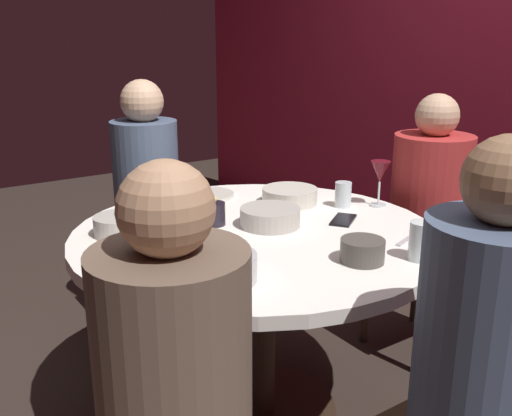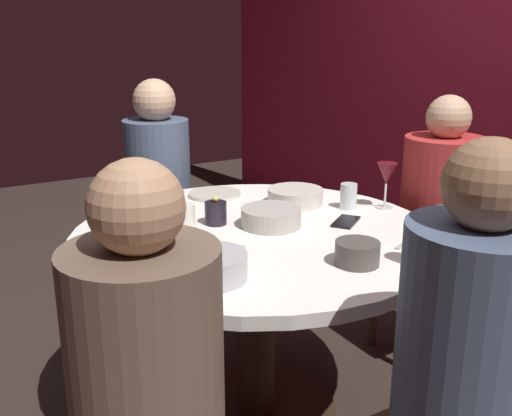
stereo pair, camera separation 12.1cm
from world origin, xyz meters
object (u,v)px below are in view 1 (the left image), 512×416
(seated_diner_right, at_px, (487,343))
(dinner_plate, at_px, (208,195))
(cup_by_left_diner, at_px, (422,241))
(cup_by_right_diner, at_px, (343,195))
(cell_phone, at_px, (343,220))
(wine_glass, at_px, (380,173))
(bowl_small_white, at_px, (120,225))
(bowl_serving_large, at_px, (220,267))
(cup_near_candle, at_px, (185,219))
(bowl_rice_portion, at_px, (270,217))
(dining_table, at_px, (256,275))
(bowl_sauce_side, at_px, (362,251))
(seated_diner_front_right, at_px, (174,380))
(bowl_salad_center, at_px, (290,196))
(seated_diner_back, at_px, (430,197))
(seated_diner_left, at_px, (146,179))
(candle_holder, at_px, (214,214))

(seated_diner_right, relative_size, dinner_plate, 5.55)
(cup_by_left_diner, relative_size, cup_by_right_diner, 1.21)
(cell_phone, xyz_separation_m, cup_by_left_diner, (0.40, -0.06, 0.05))
(wine_glass, bearing_deg, bowl_small_white, -104.64)
(cup_by_left_diner, bearing_deg, bowl_serving_large, -110.20)
(cup_near_candle, bearing_deg, bowl_rice_portion, 66.60)
(bowl_rice_portion, bearing_deg, cup_near_candle, -113.40)
(bowl_serving_large, bearing_deg, seated_diner_right, 26.82)
(dining_table, xyz_separation_m, bowl_sauce_side, (0.40, 0.10, 0.20))
(seated_diner_front_right, distance_m, bowl_serving_large, 0.46)
(bowl_small_white, height_order, cup_near_candle, cup_near_candle)
(dinner_plate, relative_size, bowl_sauce_side, 1.65)
(bowl_rice_portion, xyz_separation_m, cup_near_candle, (-0.12, -0.27, 0.01))
(bowl_small_white, relative_size, cup_by_right_diner, 1.77)
(cup_near_candle, relative_size, cup_by_left_diner, 0.76)
(dinner_plate, height_order, cup_by_right_diner, cup_by_right_diner)
(seated_diner_front_right, xyz_separation_m, bowl_serving_large, (-0.34, 0.31, 0.05))
(bowl_salad_center, distance_m, bowl_small_white, 0.69)
(seated_diner_back, xyz_separation_m, bowl_serving_large, (0.28, -1.20, 0.06))
(dining_table, height_order, dinner_plate, dinner_plate)
(bowl_small_white, xyz_separation_m, cup_near_candle, (0.09, 0.19, 0.01))
(seated_diner_back, distance_m, bowl_sauce_side, 0.89)
(bowl_rice_portion, distance_m, cup_by_right_diner, 0.36)
(bowl_small_white, bearing_deg, cell_phone, 66.34)
(cup_by_right_diner, bearing_deg, cup_by_left_diner, -18.46)
(bowl_sauce_side, relative_size, bowl_rice_portion, 0.63)
(bowl_sauce_side, relative_size, cup_by_left_diner, 1.12)
(dining_table, relative_size, bowl_serving_large, 6.15)
(seated_diner_left, distance_m, seated_diner_back, 1.26)
(seated_diner_back, height_order, bowl_small_white, seated_diner_back)
(cup_near_candle, bearing_deg, seated_diner_back, 83.18)
(cup_by_right_diner, bearing_deg, bowl_sauce_side, -36.58)
(cell_phone, bearing_deg, bowl_salad_center, -29.94)
(candle_holder, bearing_deg, bowl_sauce_side, 19.14)
(seated_diner_back, relative_size, bowl_rice_portion, 5.47)
(dinner_plate, xyz_separation_m, cell_phone, (0.55, 0.24, -0.00))
(cup_near_candle, height_order, cup_by_left_diner, cup_by_left_diner)
(wine_glass, bearing_deg, bowl_rice_portion, -94.69)
(seated_diner_back, relative_size, cup_near_candle, 12.83)
(seated_diner_left, bearing_deg, cup_near_candle, -14.58)
(wine_glass, relative_size, cup_by_left_diner, 1.51)
(seated_diner_right, distance_m, bowl_rice_portion, 0.91)
(bowl_rice_portion, bearing_deg, dinner_plate, 179.27)
(cup_by_left_diner, height_order, cup_by_right_diner, cup_by_left_diner)
(cell_phone, distance_m, bowl_serving_large, 0.65)
(seated_diner_back, bearing_deg, dinner_plate, -29.32)
(dinner_plate, xyz_separation_m, cup_near_candle, (0.33, -0.27, 0.04))
(wine_glass, xyz_separation_m, dinner_plate, (-0.48, -0.48, -0.12))
(cell_phone, distance_m, cup_by_left_diner, 0.41)
(seated_diner_left, relative_size, bowl_sauce_side, 9.03)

